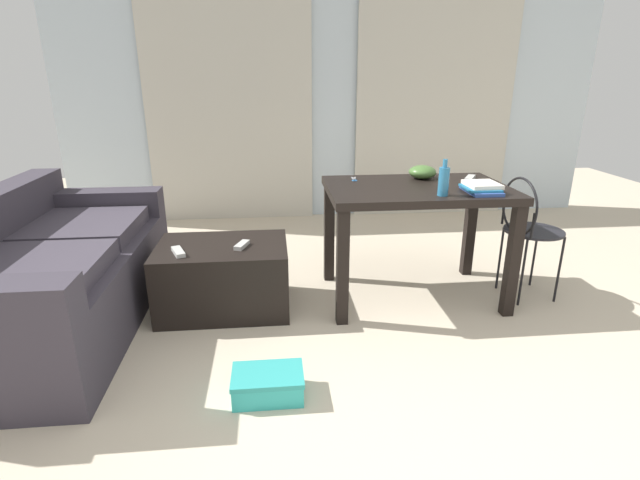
% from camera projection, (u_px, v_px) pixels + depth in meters
% --- Properties ---
extents(ground_plane, '(9.02, 9.02, 0.00)m').
position_uv_depth(ground_plane, '(376.00, 307.00, 3.13)').
color(ground_plane, beige).
extents(wall_back, '(5.47, 0.10, 2.55)m').
position_uv_depth(wall_back, '(333.00, 92.00, 4.86)').
color(wall_back, silver).
rests_on(wall_back, ground).
extents(curtains, '(3.74, 0.03, 2.16)m').
position_uv_depth(curtains, '(334.00, 112.00, 4.84)').
color(curtains, beige).
rests_on(curtains, ground).
extents(couch, '(0.92, 1.86, 0.80)m').
position_uv_depth(couch, '(49.00, 277.00, 2.81)').
color(couch, '#38333D').
rests_on(couch, ground).
extents(coffee_table, '(0.82, 0.57, 0.43)m').
position_uv_depth(coffee_table, '(224.00, 277.00, 3.07)').
color(coffee_table, black).
rests_on(coffee_table, ground).
extents(craft_table, '(1.16, 0.77, 0.77)m').
position_uv_depth(craft_table, '(416.00, 204.00, 3.10)').
color(craft_table, black).
rests_on(craft_table, ground).
extents(wire_chair, '(0.38, 0.40, 0.83)m').
position_uv_depth(wire_chair, '(526.00, 223.00, 3.13)').
color(wire_chair, black).
rests_on(wire_chair, ground).
extents(bottle_near, '(0.06, 0.06, 0.21)m').
position_uv_depth(bottle_near, '(444.00, 181.00, 2.79)').
color(bottle_near, teal).
rests_on(bottle_near, craft_table).
extents(bowl, '(0.19, 0.19, 0.09)m').
position_uv_depth(bowl, '(422.00, 172.00, 3.26)').
color(bowl, '#477033').
rests_on(bowl, craft_table).
extents(book_stack, '(0.21, 0.27, 0.06)m').
position_uv_depth(book_stack, '(481.00, 188.00, 2.89)').
color(book_stack, '#33519E').
rests_on(book_stack, craft_table).
extents(tv_remote_on_table, '(0.13, 0.17, 0.02)m').
position_uv_depth(tv_remote_on_table, '(470.00, 178.00, 3.23)').
color(tv_remote_on_table, '#B7B7B2').
rests_on(tv_remote_on_table, craft_table).
extents(scissors, '(0.05, 0.12, 0.00)m').
position_uv_depth(scissors, '(354.00, 180.00, 3.23)').
color(scissors, '#9EA0A5').
rests_on(scissors, craft_table).
extents(tv_remote_primary, '(0.11, 0.17, 0.02)m').
position_uv_depth(tv_remote_primary, '(178.00, 252.00, 2.85)').
color(tv_remote_primary, '#B7B7B2').
rests_on(tv_remote_primary, coffee_table).
extents(tv_remote_secondary, '(0.10, 0.15, 0.03)m').
position_uv_depth(tv_remote_secondary, '(242.00, 245.00, 2.96)').
color(tv_remote_secondary, '#B7B7B2').
rests_on(tv_remote_secondary, coffee_table).
extents(shoebox, '(0.34, 0.22, 0.13)m').
position_uv_depth(shoebox, '(268.00, 384.00, 2.26)').
color(shoebox, '#33B2AD').
rests_on(shoebox, ground).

